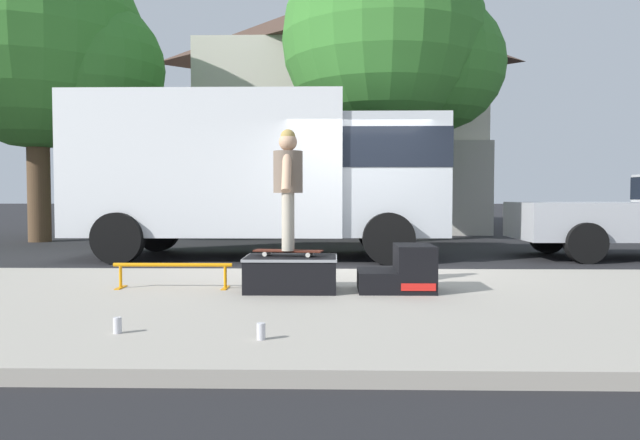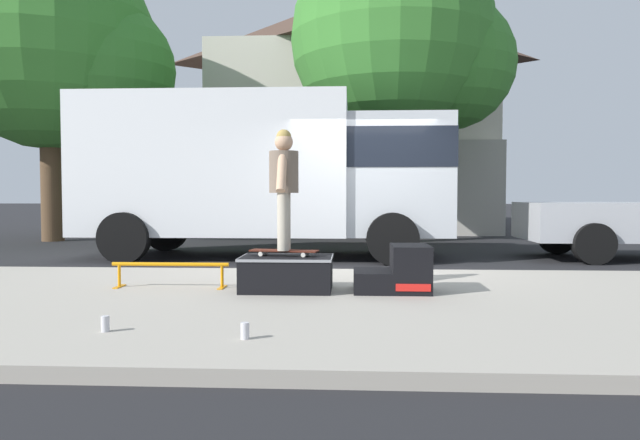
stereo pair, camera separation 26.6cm
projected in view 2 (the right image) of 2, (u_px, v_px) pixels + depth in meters
ground_plane at (365, 273)px, 9.11m from camera, size 140.00×140.00×0.00m
sidewalk_slab at (371, 305)px, 6.11m from camera, size 50.00×5.00×0.12m
skate_box at (287, 272)px, 6.68m from camera, size 1.03×0.71×0.39m
kicker_ramp at (399, 272)px, 6.61m from camera, size 0.85×0.65×0.52m
grind_rail at (170, 269)px, 6.89m from camera, size 1.38×0.28×0.29m
skateboard at (284, 251)px, 6.71m from camera, size 0.80×0.33×0.07m
skater_kid at (284, 179)px, 6.67m from camera, size 0.33×0.70×1.37m
soda_can at (105, 324)px, 4.67m from camera, size 0.07×0.07×0.13m
soda_can_b at (245, 331)px, 4.43m from camera, size 0.07×0.07×0.13m
box_truck at (267, 169)px, 11.33m from camera, size 6.91×2.63×3.05m
street_tree_main at (61, 51)px, 15.15m from camera, size 5.93×5.39×7.76m
street_tree_neighbour at (404, 45)px, 14.67m from camera, size 5.58×5.07×7.63m
house_behind at (351, 111)px, 21.32m from camera, size 9.54×8.23×8.40m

